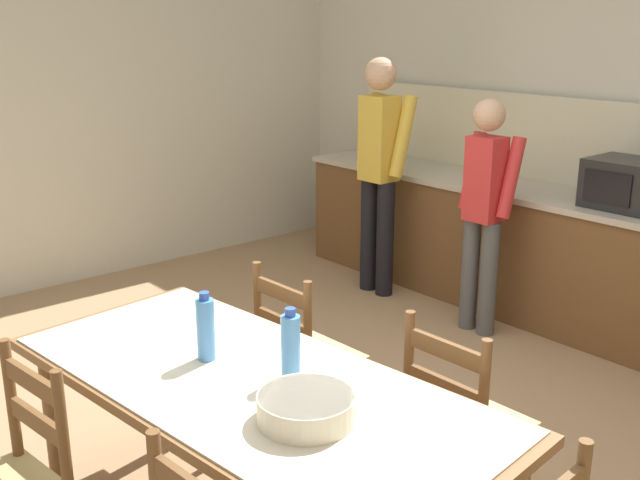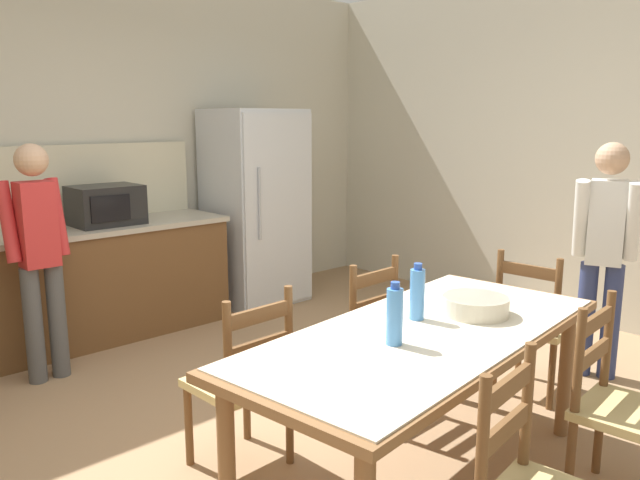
{
  "view_description": "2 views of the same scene",
  "coord_description": "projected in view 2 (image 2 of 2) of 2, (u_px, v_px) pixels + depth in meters",
  "views": [
    {
      "loc": [
        2.34,
        -2.12,
        2.0
      ],
      "look_at": [
        0.1,
        -0.21,
        1.13
      ],
      "focal_mm": 42.0,
      "sensor_mm": 36.0,
      "label": 1
    },
    {
      "loc": [
        -1.84,
        -2.36,
        1.69
      ],
      "look_at": [
        0.27,
        -0.09,
        1.08
      ],
      "focal_mm": 35.0,
      "sensor_mm": 36.0,
      "label": 2
    }
  ],
  "objects": [
    {
      "name": "microwave",
      "position": [
        106.0,
        205.0,
        4.76
      ],
      "size": [
        0.5,
        0.39,
        0.3
      ],
      "color": "black",
      "rests_on": "kitchen_counter"
    },
    {
      "name": "dining_table",
      "position": [
        425.0,
        346.0,
        2.81
      ],
      "size": [
        2.06,
        1.07,
        0.76
      ],
      "rotation": [
        0.0,
        0.0,
        0.11
      ],
      "color": "brown",
      "rests_on": "ground"
    },
    {
      "name": "serving_bowl",
      "position": [
        475.0,
        304.0,
        3.0
      ],
      "size": [
        0.32,
        0.32,
        0.09
      ],
      "color": "beige",
      "rests_on": "dining_table"
    },
    {
      "name": "wall_back",
      "position": [
        55.0,
        149.0,
        4.88
      ],
      "size": [
        6.52,
        0.12,
        2.9
      ],
      "primitive_type": "cube",
      "color": "beige",
      "rests_on": "ground"
    },
    {
      "name": "chair_side_near_right",
      "position": [
        620.0,
        408.0,
        2.72
      ],
      "size": [
        0.45,
        0.43,
        0.91
      ],
      "rotation": [
        0.0,
        0.0,
        0.08
      ],
      "color": "brown",
      "rests_on": "ground"
    },
    {
      "name": "person_by_table",
      "position": [
        604.0,
        248.0,
        3.99
      ],
      "size": [
        0.34,
        0.44,
        1.54
      ],
      "rotation": [
        0.0,
        0.0,
        3.51
      ],
      "color": "navy",
      "rests_on": "ground"
    },
    {
      "name": "person_at_counter",
      "position": [
        39.0,
        250.0,
        3.95
      ],
      "size": [
        0.39,
        0.27,
        1.54
      ],
      "rotation": [
        0.0,
        0.0,
        1.57
      ],
      "color": "#4C4C4C",
      "rests_on": "ground"
    },
    {
      "name": "wall_right",
      "position": [
        576.0,
        147.0,
        5.15
      ],
      "size": [
        0.12,
        5.2,
        2.9
      ],
      "primitive_type": "cube",
      "color": "beige",
      "rests_on": "ground"
    },
    {
      "name": "chair_head_end",
      "position": [
        534.0,
        325.0,
        3.81
      ],
      "size": [
        0.43,
        0.45,
        0.91
      ],
      "rotation": [
        0.0,
        0.0,
        1.64
      ],
      "color": "brown",
      "rests_on": "ground"
    },
    {
      "name": "chair_side_far_right",
      "position": [
        356.0,
        334.0,
        3.65
      ],
      "size": [
        0.43,
        0.41,
        0.91
      ],
      "rotation": [
        0.0,
        0.0,
        3.17
      ],
      "color": "brown",
      "rests_on": "ground"
    },
    {
      "name": "refrigerator",
      "position": [
        256.0,
        207.0,
        5.72
      ],
      "size": [
        0.78,
        0.73,
        1.77
      ],
      "color": "silver",
      "rests_on": "ground"
    },
    {
      "name": "ground_plane",
      "position": [
        270.0,
        447.0,
        3.25
      ],
      "size": [
        8.32,
        8.32,
        0.0
      ],
      "primitive_type": "plane",
      "color": "#9E7A56"
    },
    {
      "name": "bottle_near_centre",
      "position": [
        395.0,
        316.0,
        2.59
      ],
      "size": [
        0.07,
        0.07,
        0.27
      ],
      "color": "#4C8ED6",
      "rests_on": "dining_table"
    },
    {
      "name": "chair_side_far_left",
      "position": [
        243.0,
        382.0,
        2.99
      ],
      "size": [
        0.43,
        0.41,
        0.91
      ],
      "rotation": [
        0.0,
        0.0,
        3.18
      ],
      "color": "brown",
      "rests_on": "ground"
    },
    {
      "name": "bottle_off_centre",
      "position": [
        417.0,
        294.0,
        2.92
      ],
      "size": [
        0.07,
        0.07,
        0.27
      ],
      "color": "#4C8ED6",
      "rests_on": "dining_table"
    }
  ]
}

